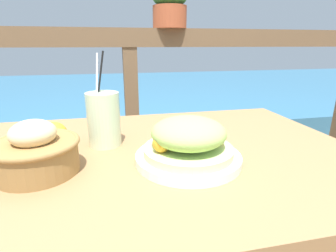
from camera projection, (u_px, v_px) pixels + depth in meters
patio_table at (155, 189)px, 0.72m from camera, size 1.08×0.74×0.77m
railing_fence at (131, 85)px, 1.37m from camera, size 2.80×0.08×1.11m
sea_backdrop at (119, 102)px, 3.88m from camera, size 12.00×4.00×0.42m
salad_plate at (188, 144)px, 0.61m from camera, size 0.25×0.25×0.11m
drink_glass at (104, 119)px, 0.71m from camera, size 0.09×0.09×0.25m
bread_basket at (36, 152)px, 0.56m from camera, size 0.18×0.18×0.12m
orange_near_basket at (54, 135)px, 0.70m from camera, size 0.07×0.07×0.07m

